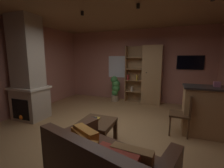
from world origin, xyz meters
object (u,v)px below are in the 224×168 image
object	(u,v)px
table_book_2	(94,118)
potted_floor_plant	(115,88)
stone_fireplace	(28,74)
coffee_table	(97,125)
bookshelf_cabinet	(149,75)
wall_mounted_tv	(190,63)
table_book_1	(96,118)
dining_chair	(184,112)
tissue_box	(217,84)
kitchen_bar_counter	(220,112)
table_book_0	(97,119)

from	to	relation	value
table_book_2	potted_floor_plant	size ratio (longest dim) A/B	0.12
stone_fireplace	coffee_table	size ratio (longest dim) A/B	4.20
bookshelf_cabinet	wall_mounted_tv	size ratio (longest dim) A/B	2.48
table_book_1	potted_floor_plant	bearing A→B (deg)	102.74
coffee_table	dining_chair	xyz separation A→B (m)	(1.61, 1.01, 0.15)
stone_fireplace	bookshelf_cabinet	distance (m)	3.99
tissue_box	wall_mounted_tv	distance (m)	2.30
coffee_table	table_book_2	size ratio (longest dim) A/B	5.31
potted_floor_plant	kitchen_bar_counter	bearing A→B (deg)	-31.73
tissue_box	stone_fireplace	bearing A→B (deg)	-171.54
bookshelf_cabinet	dining_chair	size ratio (longest dim) A/B	2.34
potted_floor_plant	table_book_1	bearing A→B (deg)	-77.26
wall_mounted_tv	kitchen_bar_counter	bearing A→B (deg)	-79.81
coffee_table	table_book_2	distance (m)	0.16
kitchen_bar_counter	dining_chair	xyz separation A→B (m)	(-0.71, -0.18, -0.02)
table_book_2	potted_floor_plant	distance (m)	3.14
table_book_0	dining_chair	world-z (taller)	dining_chair
kitchen_bar_counter	coffee_table	world-z (taller)	kitchen_bar_counter
table_book_2	stone_fireplace	bearing A→B (deg)	166.81
bookshelf_cabinet	table_book_2	world-z (taller)	bookshelf_cabinet
kitchen_bar_counter	potted_floor_plant	world-z (taller)	kitchen_bar_counter
bookshelf_cabinet	table_book_1	bearing A→B (deg)	-100.75
tissue_box	potted_floor_plant	bearing A→B (deg)	147.68
table_book_1	wall_mounted_tv	size ratio (longest dim) A/B	0.14
stone_fireplace	bookshelf_cabinet	world-z (taller)	stone_fireplace
stone_fireplace	tissue_box	world-z (taller)	stone_fireplace
bookshelf_cabinet	table_book_2	bearing A→B (deg)	-101.14
stone_fireplace	wall_mounted_tv	world-z (taller)	stone_fireplace
potted_floor_plant	coffee_table	bearing A→B (deg)	-76.91
tissue_box	table_book_0	bearing A→B (deg)	-153.26
coffee_table	table_book_0	size ratio (longest dim) A/B	6.26
stone_fireplace	table_book_1	distance (m)	2.48
coffee_table	dining_chair	size ratio (longest dim) A/B	0.72
stone_fireplace	coffee_table	world-z (taller)	stone_fireplace
bookshelf_cabinet	kitchen_bar_counter	world-z (taller)	bookshelf_cabinet
potted_floor_plant	table_book_0	bearing A→B (deg)	-77.20
table_book_1	stone_fireplace	bearing A→B (deg)	168.33
kitchen_bar_counter	wall_mounted_tv	world-z (taller)	wall_mounted_tv
dining_chair	wall_mounted_tv	world-z (taller)	wall_mounted_tv
coffee_table	dining_chair	bearing A→B (deg)	32.06
stone_fireplace	table_book_0	size ratio (longest dim) A/B	26.31
kitchen_bar_counter	table_book_0	size ratio (longest dim) A/B	14.10
table_book_1	potted_floor_plant	distance (m)	3.09
stone_fireplace	tissue_box	xyz separation A→B (m)	(4.57, 0.68, -0.12)
tissue_box	wall_mounted_tv	xyz separation A→B (m)	(-0.30, 2.24, 0.40)
bookshelf_cabinet	kitchen_bar_counter	distance (m)	2.75
table_book_1	potted_floor_plant	size ratio (longest dim) A/B	0.12
table_book_2	tissue_box	bearing A→B (deg)	27.94
potted_floor_plant	dining_chair	bearing A→B (deg)	-41.51
bookshelf_cabinet	potted_floor_plant	world-z (taller)	bookshelf_cabinet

